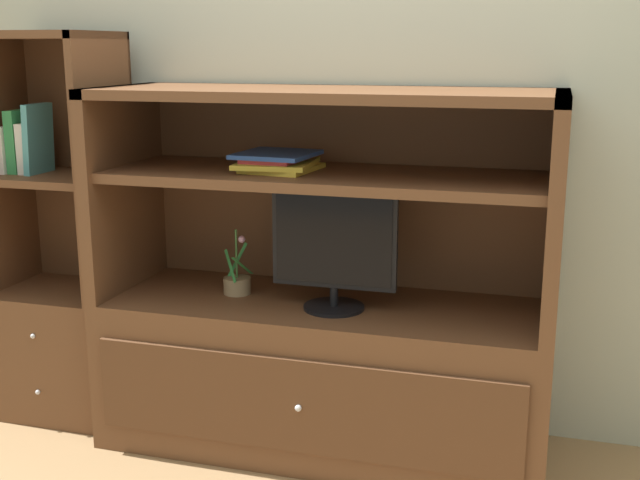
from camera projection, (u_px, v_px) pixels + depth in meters
painted_rear_wall at (349, 73)px, 3.16m from camera, size 6.00×0.10×2.80m
media_console at (324, 335)px, 3.06m from camera, size 1.67×0.63×1.36m
tv_monitor at (334, 248)px, 2.89m from camera, size 0.46×0.22×0.44m
potted_plant at (237, 283)px, 3.12m from camera, size 0.11×0.15×0.25m
magazine_stack at (278, 161)px, 2.96m from camera, size 0.30×0.33×0.07m
bookshelf_tall at (64, 293)px, 3.36m from camera, size 0.51×0.43×1.56m
upright_book_row at (26, 144)px, 3.23m from camera, size 0.16×0.17×0.28m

